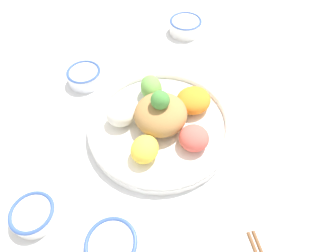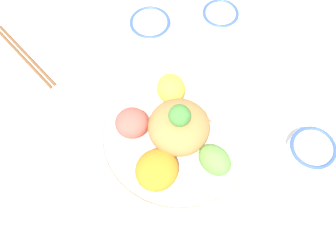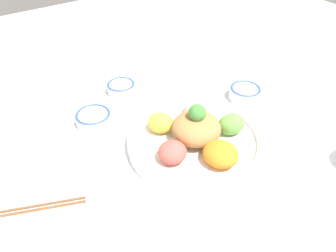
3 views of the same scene
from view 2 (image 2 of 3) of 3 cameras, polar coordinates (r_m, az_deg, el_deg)
The scene contains 7 objects.
ground_plane at distance 0.77m, azimuth -0.91°, elevation -3.66°, with size 2.40×2.40×0.00m, color white.
salad_platter at distance 0.76m, azimuth 1.47°, elevation -1.10°, with size 0.33×0.33×0.12m.
sauce_bowl_red at distance 0.94m, azimuth 7.57°, elevation 15.49°, with size 0.08×0.08×0.03m.
rice_bowl_blue at distance 0.80m, azimuth 20.03°, elevation -3.33°, with size 0.09×0.09×0.04m.
rice_bowl_plain at distance 0.91m, azimuth -2.60°, elevation 14.33°, with size 0.09×0.09×0.03m.
chopsticks_pair_near at distance 0.94m, azimuth -20.12°, elevation 9.62°, with size 0.21×0.10×0.01m.
serving_spoon_main at distance 0.95m, azimuth 23.23°, elevation 9.04°, with size 0.04×0.14×0.01m.
Camera 2 is at (0.14, -0.26, 0.72)m, focal length 42.00 mm.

